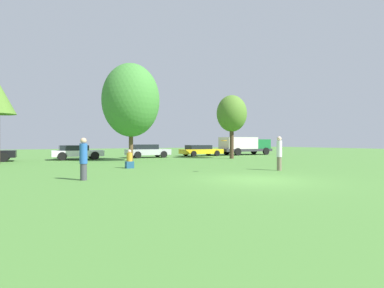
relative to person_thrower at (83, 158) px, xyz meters
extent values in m
plane|color=#477A33|center=(6.24, -3.25, -0.88)|extent=(120.00, 120.00, 0.00)
cylinder|color=#3F3F47|center=(0.00, 0.00, -0.54)|extent=(0.26, 0.26, 0.67)
cylinder|color=#2659A5|center=(0.00, 0.00, 0.19)|extent=(0.30, 0.30, 0.81)
sphere|color=tan|center=(0.00, 0.00, 0.71)|extent=(0.24, 0.24, 0.24)
cylinder|color=#726651|center=(9.95, -0.68, -0.52)|extent=(0.25, 0.25, 0.72)
cylinder|color=silver|center=(9.95, -0.68, 0.29)|extent=(0.29, 0.29, 0.88)
sphere|color=beige|center=(9.95, -0.68, 0.84)|extent=(0.24, 0.24, 0.24)
cylinder|color=orange|center=(6.60, -0.32, 0.72)|extent=(0.29, 0.29, 0.05)
cube|color=navy|center=(3.31, 4.55, -0.68)|extent=(0.44, 0.37, 0.40)
cylinder|color=#BF8C26|center=(3.31, 4.55, -0.23)|extent=(0.33, 0.33, 0.50)
sphere|color=beige|center=(3.31, 4.55, 0.11)|extent=(0.20, 0.20, 0.20)
cylinder|color=brown|center=(5.48, 11.13, 0.94)|extent=(0.34, 0.34, 3.63)
ellipsoid|color=#3D7F33|center=(5.48, 11.13, 4.01)|extent=(4.59, 4.59, 5.89)
cylinder|color=#473323|center=(14.58, 9.95, 0.81)|extent=(0.38, 0.38, 3.37)
ellipsoid|color=#4C7528|center=(14.58, 9.95, 3.25)|extent=(2.75, 2.75, 3.33)
cylinder|color=black|center=(-3.41, 16.24, -0.52)|extent=(0.72, 0.21, 0.71)
cylinder|color=black|center=(-3.47, 14.48, -0.52)|extent=(0.72, 0.21, 0.71)
cube|color=silver|center=(1.98, 15.08, -0.33)|extent=(4.24, 2.01, 0.50)
cube|color=black|center=(1.67, 15.09, 0.14)|extent=(2.35, 1.72, 0.44)
cylinder|color=black|center=(3.31, 15.97, -0.53)|extent=(0.70, 0.20, 0.70)
cylinder|color=black|center=(3.24, 14.10, -0.53)|extent=(0.70, 0.20, 0.70)
cylinder|color=black|center=(0.72, 16.06, -0.53)|extent=(0.70, 0.20, 0.70)
cylinder|color=black|center=(0.65, 14.19, -0.53)|extent=(0.70, 0.20, 0.70)
cube|color=#B2B2B7|center=(8.47, 15.24, -0.33)|extent=(4.24, 1.88, 0.55)
cube|color=black|center=(8.16, 15.25, 0.17)|extent=(2.35, 1.61, 0.46)
cylinder|color=black|center=(9.80, 16.06, -0.55)|extent=(0.65, 0.24, 0.65)
cylinder|color=black|center=(9.74, 14.33, -0.55)|extent=(0.65, 0.24, 0.65)
cylinder|color=black|center=(7.21, 16.15, -0.55)|extent=(0.65, 0.24, 0.65)
cylinder|color=black|center=(7.15, 14.41, -0.55)|extent=(0.65, 0.24, 0.65)
cube|color=gold|center=(14.73, 15.67, -0.38)|extent=(4.61, 2.02, 0.49)
cube|color=black|center=(14.38, 15.68, 0.08)|extent=(2.55, 1.72, 0.44)
cylinder|color=black|center=(16.17, 16.55, -0.58)|extent=(0.61, 0.24, 0.60)
cylinder|color=black|center=(16.10, 14.69, -0.58)|extent=(0.61, 0.24, 0.60)
cylinder|color=black|center=(13.35, 16.64, -0.58)|extent=(0.61, 0.24, 0.60)
cylinder|color=black|center=(13.29, 14.78, -0.58)|extent=(0.61, 0.24, 0.60)
cube|color=#2D2D33|center=(20.66, 15.72, -0.31)|extent=(6.54, 2.48, 0.30)
cube|color=#196633|center=(22.66, 15.65, 0.39)|extent=(2.14, 2.22, 1.10)
cube|color=beige|center=(19.75, 15.75, 0.51)|extent=(4.08, 2.40, 1.33)
cylinder|color=black|center=(22.96, 16.77, -0.46)|extent=(0.85, 0.26, 0.84)
cylinder|color=black|center=(22.88, 14.51, -0.46)|extent=(0.85, 0.26, 0.84)
cylinder|color=black|center=(18.92, 16.91, -0.46)|extent=(0.85, 0.26, 0.84)
cylinder|color=black|center=(18.84, 14.64, -0.46)|extent=(0.85, 0.26, 0.84)
camera|label=1|loc=(-2.10, -12.86, 0.67)|focal=28.70mm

